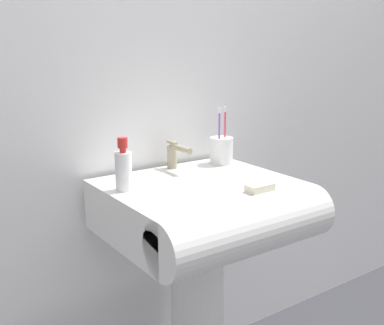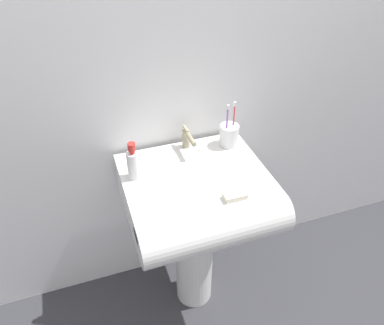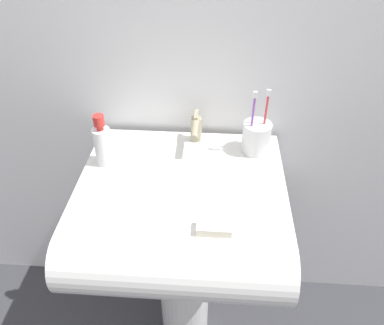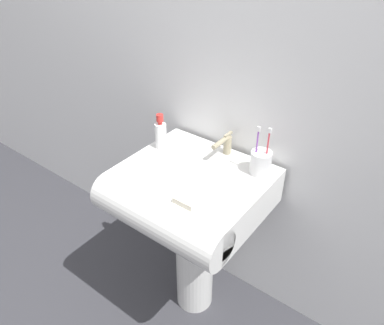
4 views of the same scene
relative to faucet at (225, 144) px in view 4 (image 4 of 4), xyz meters
The scene contains 8 objects.
ground_plane 0.94m from the faucet, 98.97° to the right, with size 6.00×6.00×0.00m, color #38383D.
wall_back 0.30m from the faucet, 105.64° to the left, with size 5.00×0.05×2.40m, color white.
sink_pedestal 0.61m from the faucet, 98.97° to the right, with size 0.19×0.19×0.69m, color white.
sink_basin 0.29m from the faucet, 96.71° to the right, with size 0.61×0.58×0.17m.
faucet is the anchor object (origin of this frame).
toothbrush_cup 0.20m from the faucet, ahead, with size 0.09×0.09×0.22m.
soap_bottle 0.30m from the faucet, 155.34° to the right, with size 0.05×0.05×0.17m.
bar_soap 0.39m from the faucet, 79.68° to the right, with size 0.09×0.05×0.02m, color silver.
Camera 4 is at (0.77, -1.05, 1.79)m, focal length 35.00 mm.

